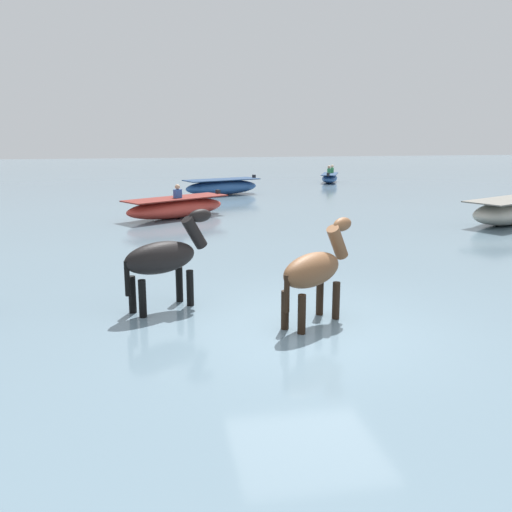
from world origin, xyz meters
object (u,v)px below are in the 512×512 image
object	(u,v)px
horse_lead_bay	(315,272)
horse_trailing_black	(164,260)
boat_distant_east	(511,212)
boat_far_offshore	(176,208)
boat_mid_channel	(222,187)
boat_far_inshore	(330,178)

from	to	relation	value
horse_lead_bay	horse_trailing_black	xyz separation A→B (m)	(-2.38, 1.22, 0.02)
horse_trailing_black	boat_distant_east	xyz separation A→B (m)	(11.57, 7.22, -0.47)
boat_far_offshore	boat_mid_channel	distance (m)	7.33
boat_mid_channel	boat_far_offshore	bearing A→B (deg)	-109.71
boat_distant_east	horse_lead_bay	bearing A→B (deg)	-137.45
horse_lead_bay	boat_far_inshore	xyz separation A→B (m)	(7.77, 23.94, -0.58)
boat_distant_east	boat_far_inshore	world-z (taller)	boat_far_inshore
boat_far_inshore	horse_trailing_black	bearing A→B (deg)	-114.06
boat_distant_east	boat_far_offshore	distance (m)	11.44
boat_far_offshore	boat_far_inshore	world-z (taller)	boat_far_offshore
boat_distant_east	horse_trailing_black	bearing A→B (deg)	-148.02
horse_lead_bay	boat_far_inshore	bearing A→B (deg)	72.02
boat_far_offshore	boat_far_inshore	size ratio (longest dim) A/B	1.50
horse_trailing_black	boat_far_inshore	world-z (taller)	horse_trailing_black
horse_lead_bay	boat_distant_east	size ratio (longest dim) A/B	0.48
horse_trailing_black	boat_mid_channel	size ratio (longest dim) A/B	0.50
boat_distant_east	boat_far_offshore	xyz separation A→B (m)	(-10.92, 3.40, -0.06)
horse_lead_bay	boat_mid_channel	distance (m)	18.76
horse_trailing_black	boat_far_inshore	bearing A→B (deg)	65.94
horse_trailing_black	boat_far_inshore	xyz separation A→B (m)	(10.15, 22.73, -0.61)
horse_trailing_black	boat_distant_east	bearing A→B (deg)	31.98
horse_trailing_black	boat_far_offshore	xyz separation A→B (m)	(0.65, 10.62, -0.52)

